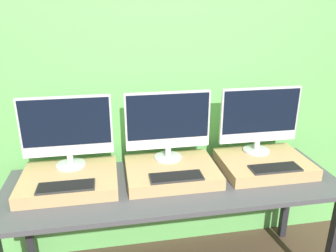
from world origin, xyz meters
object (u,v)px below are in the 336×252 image
monitor_right (260,118)px  keyboard_right (275,168)px  monitor_left (67,130)px  keyboard_left (66,186)px  monitor_center (168,124)px  keyboard_center (176,177)px

monitor_right → keyboard_right: 0.37m
monitor_left → keyboard_left: 0.37m
keyboard_left → monitor_right: monitor_right is taller
monitor_right → monitor_left: bearing=180.0°
monitor_right → monitor_center: bearing=180.0°
monitor_center → monitor_right: bearing=0.0°
keyboard_left → keyboard_right: size_ratio=1.00×
keyboard_right → monitor_center: bearing=156.4°
monitor_left → keyboard_center: 0.74m
keyboard_left → monitor_right: 1.33m
monitor_left → monitor_right: same height
monitor_left → keyboard_center: (0.64, -0.28, -0.24)m
keyboard_center → monitor_right: (0.64, 0.28, 0.24)m
monitor_left → keyboard_left: monitor_left is taller
monitor_left → keyboard_left: size_ratio=1.74×
monitor_center → keyboard_center: size_ratio=1.74×
monitor_center → keyboard_center: bearing=-90.0°
monitor_right → keyboard_right: (0.00, -0.28, -0.24)m
monitor_center → keyboard_right: monitor_center is taller
keyboard_right → monitor_left: bearing=167.7°
monitor_left → monitor_right: 1.28m
monitor_center → keyboard_center: monitor_center is taller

